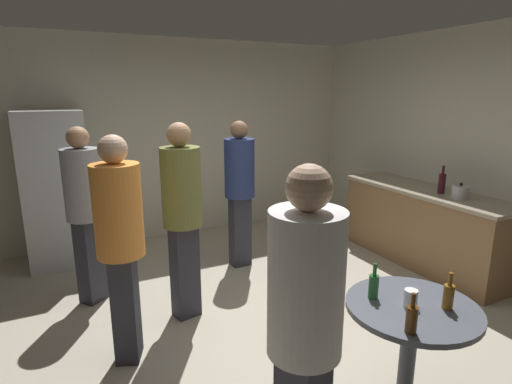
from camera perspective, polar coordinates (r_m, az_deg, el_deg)
The scene contains 17 objects.
ground_plane at distance 3.89m, azimuth 1.02°, elevation -17.85°, with size 5.20×5.20×0.10m, color #B2A893.
wall_back at distance 5.81m, azimuth -11.09°, elevation 7.19°, with size 5.32×0.06×2.70m, color beige.
wall_side_right at distance 5.14m, azimuth 28.19°, elevation 4.98°, with size 0.06×5.20×2.70m, color beige.
refrigerator at distance 5.25m, azimuth -26.16°, elevation 0.35°, with size 0.70×0.68×1.80m.
kitchen_counter at distance 5.22m, azimuth 22.41°, elevation -4.45°, with size 0.64×2.11×0.90m.
kettle at distance 4.78m, azimuth 26.68°, elevation -0.03°, with size 0.24×0.17×0.18m.
wine_bottle_on_counter at distance 4.95m, azimuth 24.55°, elevation 1.17°, with size 0.08×0.08×0.31m.
foreground_table at distance 2.79m, azimuth 20.87°, elevation -16.44°, with size 0.80×0.80×0.73m.
beer_bottle_amber at distance 2.74m, azimuth 25.31°, elevation -12.96°, with size 0.06×0.06×0.23m.
beer_bottle_brown at distance 2.42m, azimuth 20.93°, elevation -16.19°, with size 0.06×0.06×0.23m.
beer_bottle_green at distance 2.71m, azimuth 16.12°, elevation -12.43°, with size 0.06×0.06×0.23m.
plastic_cup_white at distance 2.69m, azimuth 20.81°, elevation -13.73°, with size 0.08×0.08×0.11m, color white.
person_in_gray_shirt at distance 4.10m, azimuth -22.85°, elevation -1.39°, with size 0.48×0.48×1.70m.
person_in_navy_shirt at distance 4.62m, azimuth -2.31°, elevation 1.25°, with size 0.35×0.35×1.69m.
person_in_white_shirt at distance 1.92m, azimuth 6.83°, elevation -17.31°, with size 0.41×0.41×1.71m.
person_in_olive_shirt at distance 3.57m, azimuth -10.29°, elevation -2.08°, with size 0.41×0.41×1.75m.
person_in_orange_shirt at distance 3.08m, azimuth -18.50°, elevation -5.60°, with size 0.44×0.44×1.72m.
Camera 1 is at (-1.54, -2.94, 1.99)m, focal length 28.61 mm.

